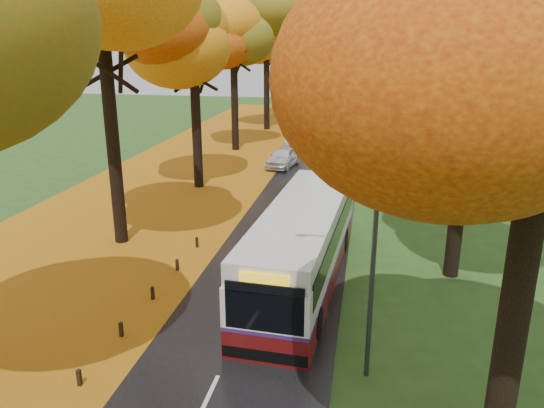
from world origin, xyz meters
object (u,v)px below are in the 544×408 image
(streetlamp_mid, at_px, (372,111))
(streetlamp_far, at_px, (373,83))
(car_dark, at_px, (304,132))
(bus, at_px, (303,243))
(car_silver, at_px, (300,139))
(streetlamp_near, at_px, (366,221))
(car_white, at_px, (284,157))

(streetlamp_mid, relative_size, streetlamp_far, 1.00)
(streetlamp_mid, relative_size, car_dark, 2.08)
(bus, height_order, car_silver, bus)
(streetlamp_near, relative_size, bus, 0.67)
(streetlamp_mid, bearing_deg, car_silver, 119.57)
(streetlamp_far, distance_m, car_silver, 13.36)
(streetlamp_far, relative_size, car_dark, 2.08)
(streetlamp_far, relative_size, car_white, 1.86)
(streetlamp_mid, bearing_deg, streetlamp_near, -90.00)
(streetlamp_near, relative_size, car_dark, 2.08)
(streetlamp_near, distance_m, streetlamp_far, 44.00)
(car_silver, bearing_deg, streetlamp_mid, -42.30)
(car_silver, bearing_deg, bus, -63.93)
(streetlamp_mid, xyz_separation_m, streetlamp_far, (0.00, 22.00, 0.00))
(bus, xyz_separation_m, car_dark, (-3.91, 31.42, -1.07))
(streetlamp_near, relative_size, streetlamp_far, 1.00)
(streetlamp_near, xyz_separation_m, car_white, (-6.30, 24.97, -3.94))
(streetlamp_mid, height_order, car_white, streetlamp_mid)
(streetlamp_near, relative_size, car_white, 1.86)
(car_silver, distance_m, car_dark, 4.29)
(streetlamp_mid, height_order, streetlamp_far, same)
(car_white, distance_m, car_silver, 7.90)
(bus, xyz_separation_m, car_silver, (-3.78, 27.14, -1.02))
(car_white, relative_size, car_dark, 1.12)
(streetlamp_mid, distance_m, streetlamp_far, 22.00)
(bus, distance_m, car_white, 19.65)
(streetlamp_near, bearing_deg, car_dark, 99.60)
(streetlamp_mid, bearing_deg, car_white, 154.78)
(streetlamp_near, xyz_separation_m, streetlamp_mid, (0.00, 22.00, 0.00))
(streetlamp_far, distance_m, car_white, 20.43)
(streetlamp_far, height_order, car_silver, streetlamp_far)
(streetlamp_mid, height_order, car_silver, streetlamp_mid)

